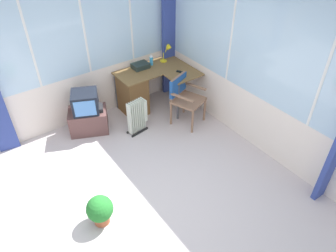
# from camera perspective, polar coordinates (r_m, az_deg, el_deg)

# --- Properties ---
(ground) EXTENTS (5.29, 5.67, 0.06)m
(ground) POSITION_cam_1_polar(r_m,az_deg,el_deg) (4.48, -4.16, -14.20)
(ground) COLOR beige
(north_window_panel) EXTENTS (4.29, 0.07, 2.69)m
(north_window_panel) POSITION_cam_1_polar(r_m,az_deg,el_deg) (5.41, -18.77, 12.44)
(north_window_panel) COLOR #F2E1D1
(north_window_panel) RESTS_ON ground
(east_window_panel) EXTENTS (0.07, 4.67, 2.69)m
(east_window_panel) POSITION_cam_1_polar(r_m,az_deg,el_deg) (4.78, 17.86, 9.21)
(east_window_panel) COLOR #F2E1D1
(east_window_panel) RESTS_ON ground
(curtain_corner) EXTENTS (0.31, 0.09, 2.59)m
(curtain_corner) POSITION_cam_1_polar(r_m,az_deg,el_deg) (6.16, 0.33, 16.93)
(curtain_corner) COLOR #33448F
(curtain_corner) RESTS_ON ground
(desk) EXTENTS (1.33, 1.04, 0.77)m
(desk) POSITION_cam_1_polar(r_m,az_deg,el_deg) (5.90, -5.78, 6.23)
(desk) COLOR brown
(desk) RESTS_ON ground
(desk_lamp) EXTENTS (0.23, 0.20, 0.34)m
(desk_lamp) POSITION_cam_1_polar(r_m,az_deg,el_deg) (6.08, 0.05, 13.47)
(desk_lamp) COLOR yellow
(desk_lamp) RESTS_ON desk
(tv_remote) EXTENTS (0.11, 0.15, 0.02)m
(tv_remote) POSITION_cam_1_polar(r_m,az_deg,el_deg) (5.77, 2.25, 9.74)
(tv_remote) COLOR black
(tv_remote) RESTS_ON desk
(spray_bottle) EXTENTS (0.06, 0.06, 0.22)m
(spray_bottle) POSITION_cam_1_polar(r_m,az_deg,el_deg) (6.00, -3.04, 11.85)
(spray_bottle) COLOR #3EABE0
(spray_bottle) RESTS_ON desk
(paper_tray) EXTENTS (0.30, 0.23, 0.09)m
(paper_tray) POSITION_cam_1_polar(r_m,az_deg,el_deg) (5.93, -4.98, 10.79)
(paper_tray) COLOR #212D29
(paper_tray) RESTS_ON desk
(wooden_armchair) EXTENTS (0.62, 0.62, 0.88)m
(wooden_armchair) POSITION_cam_1_polar(r_m,az_deg,el_deg) (5.53, 2.69, 5.92)
(wooden_armchair) COLOR #8E654C
(wooden_armchair) RESTS_ON ground
(tv_on_stand) EXTENTS (0.77, 0.67, 0.77)m
(tv_on_stand) POSITION_cam_1_polar(r_m,az_deg,el_deg) (5.58, -14.29, 2.10)
(tv_on_stand) COLOR brown
(tv_on_stand) RESTS_ON ground
(space_heater) EXTENTS (0.40, 0.22, 0.62)m
(space_heater) POSITION_cam_1_polar(r_m,az_deg,el_deg) (5.43, -5.50, 1.83)
(space_heater) COLOR silver
(space_heater) RESTS_ON ground
(potted_plant) EXTENTS (0.34, 0.34, 0.43)m
(potted_plant) POSITION_cam_1_polar(r_m,az_deg,el_deg) (4.18, -12.17, -14.57)
(potted_plant) COLOR #A55432
(potted_plant) RESTS_ON ground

